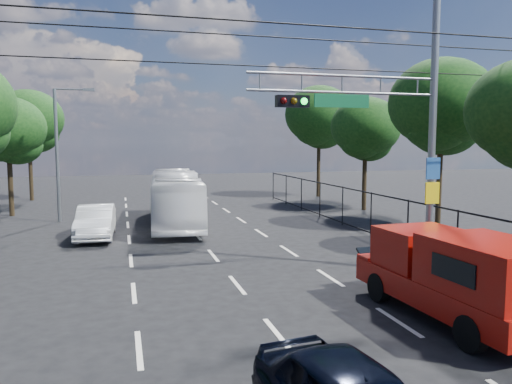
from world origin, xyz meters
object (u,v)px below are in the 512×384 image
object	(u,v)px
white_van	(96,222)
signal_mast	(400,110)
red_pickup	(456,274)
white_bus	(175,198)

from	to	relation	value
white_van	signal_mast	bearing A→B (deg)	-40.28
signal_mast	red_pickup	xyz separation A→B (m)	(-0.93, -4.23, -4.11)
red_pickup	white_bus	size ratio (longest dim) A/B	0.59
signal_mast	red_pickup	bearing A→B (deg)	-102.38
red_pickup	white_bus	bearing A→B (deg)	107.56
signal_mast	white_van	bearing A→B (deg)	137.69
signal_mast	white_bus	size ratio (longest dim) A/B	0.95
signal_mast	white_van	distance (m)	13.87
signal_mast	white_van	xyz separation A→B (m)	(-9.70, 8.82, -4.52)
red_pickup	signal_mast	bearing A→B (deg)	77.62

